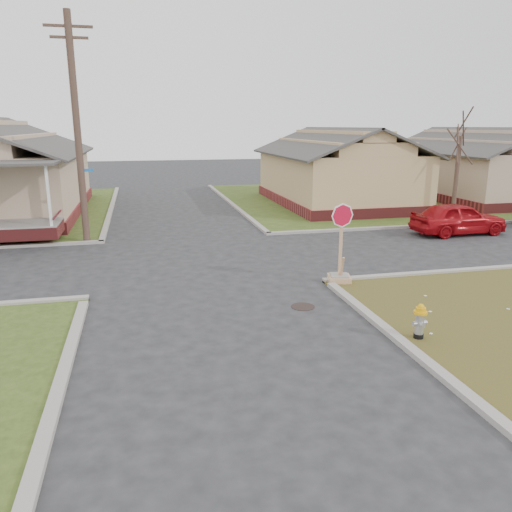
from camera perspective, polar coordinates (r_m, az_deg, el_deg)
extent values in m
plane|color=#252527|center=(13.61, -4.17, -5.84)|extent=(120.00, 120.00, 0.00)
cube|color=#314619|center=(39.14, 24.82, 6.40)|extent=(37.00, 19.00, 0.05)
cylinder|color=black|center=(13.64, 5.37, -5.78)|extent=(0.64, 0.64, 0.01)
cube|color=maroon|center=(31.77, 9.09, 6.44)|extent=(7.20, 11.20, 0.60)
cube|color=tan|center=(31.58, 9.20, 9.31)|extent=(7.00, 11.00, 2.60)
cube|color=maroon|center=(36.71, 23.80, 6.48)|extent=(7.20, 11.20, 0.60)
cube|color=tan|center=(36.55, 24.06, 8.96)|extent=(7.00, 11.00, 2.60)
cylinder|color=#463128|center=(21.61, -19.73, 13.17)|extent=(0.28, 0.28, 9.00)
cube|color=#463128|center=(21.92, -20.68, 23.38)|extent=(1.80, 0.10, 0.10)
cube|color=#463128|center=(21.85, -20.58, 22.35)|extent=(1.40, 0.10, 0.10)
cylinder|color=#463128|center=(27.94, 21.91, 8.29)|extent=(0.22, 0.22, 4.20)
cylinder|color=black|center=(12.14, 18.07, -8.65)|extent=(0.23, 0.23, 0.10)
cylinder|color=#A4A5A9|center=(12.04, 18.18, -7.39)|extent=(0.19, 0.19, 0.47)
sphere|color=#A4A5A9|center=(11.95, 18.27, -6.34)|extent=(0.19, 0.19, 0.19)
cylinder|color=#F1AD0C|center=(11.94, 18.28, -6.16)|extent=(0.31, 0.31, 0.06)
cylinder|color=#F1AD0C|center=(11.91, 18.31, -5.83)|extent=(0.23, 0.23, 0.10)
sphere|color=#F1AD0C|center=(11.89, 18.34, -5.55)|extent=(0.15, 0.15, 0.15)
cube|color=tan|center=(15.81, 9.49, -2.54)|extent=(0.68, 0.68, 0.16)
cube|color=gray|center=(15.78, 9.50, -2.18)|extent=(0.55, 0.55, 0.04)
cube|color=tan|center=(15.50, 9.67, 1.62)|extent=(0.10, 0.05, 2.30)
cylinder|color=red|center=(15.30, 9.87, 4.59)|extent=(0.62, 0.27, 0.66)
cylinder|color=white|center=(15.31, 9.85, 4.60)|extent=(0.70, 0.30, 0.75)
imported|color=#A60B12|center=(24.21, 22.11, 4.02)|extent=(4.29, 1.81, 1.45)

